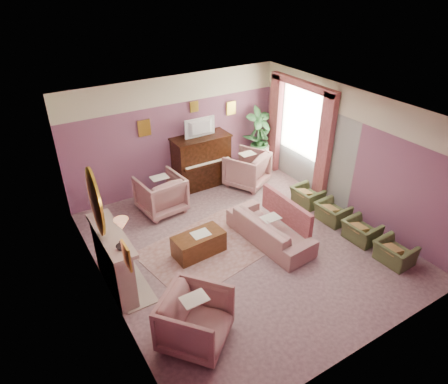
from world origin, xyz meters
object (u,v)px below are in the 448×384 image
floral_armchair_right (247,167)px  olive_chair_b (362,228)px  piano (201,162)px  sofa (270,225)px  television (201,127)px  floral_armchair_left (161,192)px  side_table (259,157)px  olive_chair_a (395,250)px  olive_chair_c (333,210)px  floral_armchair_front (195,318)px  olive_chair_d (307,194)px  coffee_table (199,244)px

floral_armchair_right → olive_chair_b: floral_armchair_right is taller
piano → sofa: bearing=-89.4°
television → olive_chair_b: size_ratio=1.19×
piano → floral_armchair_left: size_ratio=1.43×
side_table → piano: bearing=178.6°
olive_chair_a → olive_chair_c: size_ratio=1.00×
piano → television: television is taller
sofa → floral_armchair_right: bearing=66.8°
olive_chair_b → floral_armchair_front: bearing=-173.6°
piano → side_table: (1.77, -0.04, -0.30)m
floral_armchair_right → side_table: bearing=35.2°
floral_armchair_front → floral_armchair_left: bearing=73.9°
olive_chair_a → olive_chair_c: bearing=90.0°
olive_chair_c → olive_chair_d: same height
side_table → floral_armchair_front: bearing=-135.0°
television → coffee_table: bearing=-120.6°
piano → olive_chair_c: 3.42m
floral_armchair_right → floral_armchair_front: 5.01m
piano → olive_chair_b: size_ratio=2.08×
coffee_table → floral_armchair_right: 3.02m
floral_armchair_right → side_table: (0.79, 0.56, -0.14)m
olive_chair_c → side_table: (0.13, 2.94, 0.06)m
olive_chair_a → coffee_table: bearing=144.3°
olive_chair_b → side_table: bearing=88.0°
floral_armchair_left → olive_chair_d: (3.03, -1.55, -0.20)m
television → side_table: 2.17m
olive_chair_b → olive_chair_d: bearing=90.0°
floral_armchair_left → side_table: (3.17, 0.56, -0.14)m
olive_chair_a → olive_chair_c: same height
sofa → floral_armchair_right: floral_armchair_right is taller
floral_armchair_right → side_table: floral_armchair_right is taller
piano → coffee_table: 2.84m
coffee_table → piano: bearing=59.9°
sofa → olive_chair_d: 1.75m
olive_chair_d → floral_armchair_left: bearing=152.9°
olive_chair_d → side_table: side_table is taller
coffee_table → sofa: bearing=-15.4°
floral_armchair_front → olive_chair_b: (4.09, 0.46, -0.20)m
floral_armchair_right → olive_chair_d: floral_armchair_right is taller
coffee_table → floral_armchair_right: floral_armchair_right is taller
television → sofa: 3.02m
floral_armchair_left → floral_armchair_right: bearing=0.1°
piano → sofa: size_ratio=0.71×
olive_chair_a → olive_chair_b: bearing=90.0°
floral_armchair_left → side_table: floral_armchair_left is taller
sofa → coffee_table: bearing=164.6°
olive_chair_c → floral_armchair_left: bearing=142.0°
sofa → olive_chair_a: 2.41m
coffee_table → side_table: side_table is taller
olive_chair_d → side_table: size_ratio=0.96×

